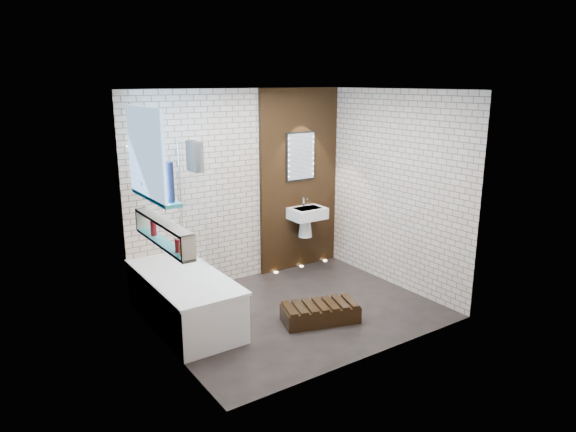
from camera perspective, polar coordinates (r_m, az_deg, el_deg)
ground at (r=6.35m, az=0.77°, el=-10.38°), size 3.20×3.20×0.00m
room_shell at (r=5.91m, az=0.81°, el=1.10°), size 3.24×3.20×2.60m
walnut_panel at (r=7.46m, az=1.24°, el=3.97°), size 1.30×0.06×2.60m
clerestory_window at (r=5.41m, az=-15.23°, el=5.79°), size 0.18×1.00×0.94m
display_niche at (r=5.38m, az=-13.63°, el=-1.80°), size 0.14×1.30×0.26m
bathtub at (r=6.06m, az=-11.40°, el=-8.94°), size 0.79×1.74×0.70m
bath_screen at (r=6.27m, az=-10.44°, el=1.45°), size 0.01×0.78×1.40m
towel at (r=6.06m, az=-10.27°, el=6.50°), size 0.10×0.27×0.35m
shower_head at (r=6.04m, az=-14.75°, el=7.66°), size 0.18×0.18×0.02m
washbasin at (r=7.42m, az=2.09°, el=-0.14°), size 0.50×0.36×0.58m
led_mirror at (r=7.38m, az=1.42°, el=6.60°), size 0.50×0.02×0.70m
walnut_step at (r=6.05m, az=3.58°, el=-10.71°), size 0.94×0.62×0.19m
niche_bottles at (r=5.29m, az=-13.18°, el=-2.43°), size 0.06×0.83×0.16m
sill_vases at (r=5.47m, az=-14.42°, el=3.58°), size 0.20×0.69×0.39m
floor_uplights at (r=7.76m, az=1.49°, el=-5.55°), size 0.96×0.06×0.01m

